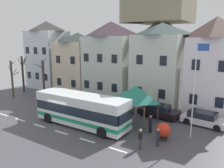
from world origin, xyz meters
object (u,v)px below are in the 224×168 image
(harbour_buoy, at_px, (163,131))
(bare_tree_02, at_px, (12,79))
(townhouse_01, at_px, (78,63))
(townhouse_04, at_px, (213,66))
(parked_car_00, at_px, (158,111))
(pedestrian_02, at_px, (164,131))
(townhouse_03, at_px, (161,64))
(pedestrian_03, at_px, (158,136))
(parked_car_01, at_px, (204,119))
(bare_tree_01, at_px, (23,73))
(pedestrian_01, at_px, (140,138))
(bare_tree_00, at_px, (43,78))
(flagpole, at_px, (195,86))
(bus_shelter, at_px, (136,93))
(townhouse_02, at_px, (111,60))
(parked_car_02, at_px, (75,99))
(pedestrian_00, at_px, (150,123))
(public_bench, at_px, (128,110))
(transit_bus, at_px, (81,110))
(hilltop_castle, at_px, (160,46))
(townhouse_00, at_px, (48,55))

(harbour_buoy, bearing_deg, bare_tree_02, 175.78)
(townhouse_01, bearing_deg, townhouse_04, 0.27)
(parked_car_00, xyz_separation_m, pedestrian_02, (2.52, -5.25, 0.15))
(townhouse_03, relative_size, pedestrian_03, 7.02)
(parked_car_01, bearing_deg, townhouse_01, 174.05)
(pedestrian_02, xyz_separation_m, bare_tree_01, (-25.25, 4.84, 2.19))
(pedestrian_01, height_order, bare_tree_00, bare_tree_00)
(flagpole, bearing_deg, bus_shelter, 175.37)
(townhouse_04, bearing_deg, bare_tree_02, -162.02)
(pedestrian_02, bearing_deg, townhouse_02, 140.09)
(parked_car_02, relative_size, harbour_buoy, 3.07)
(parked_car_00, xyz_separation_m, flagpole, (4.42, -3.68, 3.92))
(bus_shelter, height_order, flagpole, flagpole)
(townhouse_03, height_order, pedestrian_00, townhouse_03)
(pedestrian_00, xyz_separation_m, bare_tree_00, (-17.93, 3.26, 1.96))
(townhouse_02, bearing_deg, bare_tree_01, -160.32)
(parked_car_02, height_order, pedestrian_02, pedestrian_02)
(townhouse_01, relative_size, bare_tree_01, 1.63)
(townhouse_03, distance_m, parked_car_01, 9.27)
(townhouse_03, relative_size, public_bench, 7.29)
(pedestrian_03, height_order, harbour_buoy, pedestrian_03)
(transit_bus, distance_m, pedestrian_01, 7.06)
(townhouse_02, bearing_deg, bare_tree_02, -145.86)
(harbour_buoy, height_order, bare_tree_01, bare_tree_01)
(bare_tree_01, xyz_separation_m, bare_tree_02, (1.85, -3.11, -0.22))
(harbour_buoy, distance_m, bare_tree_00, 19.93)
(transit_bus, bearing_deg, townhouse_04, 48.51)
(pedestrian_03, bearing_deg, hilltop_castle, 110.83)
(hilltop_castle, height_order, public_bench, hilltop_castle)
(bare_tree_01, bearing_deg, pedestrian_02, -10.86)
(transit_bus, bearing_deg, parked_car_00, 50.19)
(parked_car_02, distance_m, pedestrian_02, 14.31)
(pedestrian_00, xyz_separation_m, public_bench, (-4.14, 3.48, -0.40))
(harbour_buoy, distance_m, bare_tree_02, 23.50)
(townhouse_00, height_order, public_bench, townhouse_00)
(bus_shelter, height_order, parked_car_01, bus_shelter)
(townhouse_03, bearing_deg, pedestrian_02, -67.15)
(townhouse_01, xyz_separation_m, pedestrian_01, (16.99, -12.32, -3.80))
(townhouse_04, distance_m, bare_tree_02, 26.76)
(townhouse_01, xyz_separation_m, flagpole, (19.86, -8.29, -0.10))
(pedestrian_02, height_order, public_bench, pedestrian_02)
(bus_shelter, height_order, parked_car_02, bus_shelter)
(townhouse_02, distance_m, transit_bus, 12.19)
(townhouse_01, bearing_deg, pedestrian_02, -28.77)
(townhouse_01, distance_m, bare_tree_00, 6.28)
(pedestrian_02, distance_m, bare_tree_02, 23.55)
(flagpole, relative_size, bare_tree_00, 1.39)
(flagpole, bearing_deg, bare_tree_00, 173.35)
(parked_car_01, bearing_deg, bare_tree_02, -165.24)
(bus_shelter, xyz_separation_m, pedestrian_01, (2.66, -4.47, -2.24))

